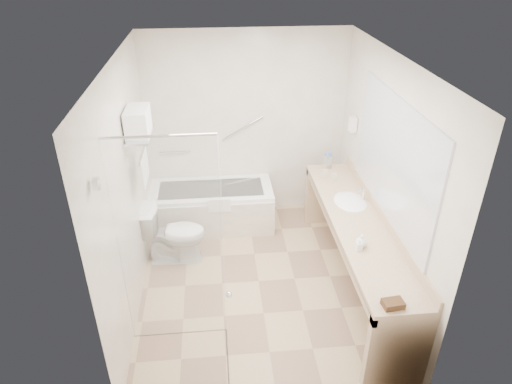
{
  "coord_description": "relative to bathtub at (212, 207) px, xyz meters",
  "views": [
    {
      "loc": [
        -0.42,
        -4.01,
        3.44
      ],
      "look_at": [
        0.0,
        0.3,
        1.0
      ],
      "focal_mm": 32.0,
      "sensor_mm": 36.0,
      "label": 1
    }
  ],
  "objects": [
    {
      "name": "water_bottle_left",
      "position": [
        1.52,
        -0.14,
        0.66
      ],
      "size": [
        0.06,
        0.06,
        0.18
      ],
      "rotation": [
        0.0,
        0.0,
        -0.26
      ],
      "color": "silver",
      "rests_on": "vanity_counter"
    },
    {
      "name": "water_bottle_mid",
      "position": [
        1.52,
        -0.14,
        0.67
      ],
      "size": [
        0.07,
        0.07,
        0.22
      ],
      "rotation": [
        0.0,
        0.0,
        -0.04
      ],
      "color": "silver",
      "rests_on": "vanity_counter"
    },
    {
      "name": "wall_front",
      "position": [
        0.5,
        -2.84,
        0.97
      ],
      "size": [
        2.6,
        0.1,
        2.5
      ],
      "primitive_type": "cube",
      "color": "silver",
      "rests_on": "ground"
    },
    {
      "name": "shower_enclosure",
      "position": [
        -0.13,
        -2.16,
        0.79
      ],
      "size": [
        0.96,
        0.91,
        2.11
      ],
      "color": "silver",
      "rests_on": "floor"
    },
    {
      "name": "drinking_glass_far",
      "position": [
        1.49,
        -0.48,
        0.62
      ],
      "size": [
        0.09,
        0.09,
        0.09
      ],
      "primitive_type": "cylinder",
      "rotation": [
        0.0,
        0.0,
        0.31
      ],
      "color": "silver",
      "rests_on": "vanity_counter"
    },
    {
      "name": "sink",
      "position": [
        1.55,
        -0.99,
        0.54
      ],
      "size": [
        0.4,
        0.52,
        0.14
      ],
      "primitive_type": "ellipsoid",
      "color": "white",
      "rests_on": "vanity_counter"
    },
    {
      "name": "faucet",
      "position": [
        1.7,
        -0.99,
        0.65
      ],
      "size": [
        0.03,
        0.03,
        0.14
      ],
      "primitive_type": "cylinder",
      "color": "silver",
      "rests_on": "vanity_counter"
    },
    {
      "name": "soap_bottle_a",
      "position": [
        1.38,
        -1.88,
        0.6
      ],
      "size": [
        0.07,
        0.13,
        0.06
      ],
      "primitive_type": "imported",
      "rotation": [
        0.0,
        0.0,
        0.16
      ],
      "color": "white",
      "rests_on": "vanity_counter"
    },
    {
      "name": "toilet",
      "position": [
        -0.45,
        -0.72,
        0.09
      ],
      "size": [
        0.76,
        0.45,
        0.72
      ],
      "primitive_type": "imported",
      "rotation": [
        0.0,
        0.0,
        1.52
      ],
      "color": "white",
      "rests_on": "floor"
    },
    {
      "name": "floor",
      "position": [
        0.5,
        -1.24,
        -0.28
      ],
      "size": [
        3.2,
        3.2,
        0.0
      ],
      "primitive_type": "plane",
      "color": "tan",
      "rests_on": "ground"
    },
    {
      "name": "wall_left",
      "position": [
        -0.8,
        -1.24,
        0.97
      ],
      "size": [
        0.1,
        3.2,
        2.5
      ],
      "primitive_type": "cube",
      "color": "silver",
      "rests_on": "ground"
    },
    {
      "name": "grab_bar_short",
      "position": [
        -0.45,
        0.32,
        0.67
      ],
      "size": [
        0.4,
        0.03,
        0.03
      ],
      "primitive_type": "cylinder",
      "rotation": [
        0.0,
        1.57,
        0.0
      ],
      "color": "silver",
      "rests_on": "wall_back"
    },
    {
      "name": "ceiling",
      "position": [
        0.5,
        -1.24,
        2.22
      ],
      "size": [
        2.6,
        3.2,
        0.1
      ],
      "primitive_type": "cube",
      "color": "silver",
      "rests_on": "wall_back"
    },
    {
      "name": "drinking_glass_near",
      "position": [
        1.4,
        -0.4,
        0.62
      ],
      "size": [
        0.1,
        0.1,
        0.1
      ],
      "primitive_type": "cylinder",
      "rotation": [
        0.0,
        0.0,
        -0.4
      ],
      "color": "silver",
      "rests_on": "vanity_counter"
    },
    {
      "name": "wall_right",
      "position": [
        1.8,
        -1.24,
        0.97
      ],
      "size": [
        0.1,
        3.2,
        2.5
      ],
      "primitive_type": "cube",
      "color": "silver",
      "rests_on": "ground"
    },
    {
      "name": "wall_back",
      "position": [
        0.5,
        0.36,
        0.97
      ],
      "size": [
        2.6,
        0.1,
        2.5
      ],
      "primitive_type": "cube",
      "color": "silver",
      "rests_on": "ground"
    },
    {
      "name": "bathtub",
      "position": [
        0.0,
        0.0,
        0.0
      ],
      "size": [
        1.6,
        0.73,
        0.59
      ],
      "color": "white",
      "rests_on": "floor"
    },
    {
      "name": "amenity_basket",
      "position": [
        1.43,
        -2.64,
        0.6
      ],
      "size": [
        0.18,
        0.13,
        0.06
      ],
      "primitive_type": "cube",
      "rotation": [
        0.0,
        0.0,
        0.1
      ],
      "color": "#463019",
      "rests_on": "vanity_counter"
    },
    {
      "name": "vanity_counter",
      "position": [
        1.52,
        -1.39,
        0.36
      ],
      "size": [
        0.55,
        2.7,
        0.95
      ],
      "color": "tan",
      "rests_on": "floor"
    },
    {
      "name": "water_bottle_right",
      "position": [
        1.46,
        -0.14,
        0.67
      ],
      "size": [
        0.06,
        0.06,
        0.21
      ],
      "rotation": [
        0.0,
        0.0,
        0.07
      ],
      "color": "silver",
      "rests_on": "vanity_counter"
    },
    {
      "name": "mirror",
      "position": [
        1.79,
        -1.39,
        1.27
      ],
      "size": [
        0.02,
        2.0,
        1.2
      ],
      "primitive_type": "cube",
      "color": "silver",
      "rests_on": "wall_right"
    },
    {
      "name": "soap_bottle_b",
      "position": [
        1.42,
        -1.83,
        0.63
      ],
      "size": [
        0.11,
        0.14,
        0.1
      ],
      "primitive_type": "imported",
      "rotation": [
        0.0,
        0.0,
        -0.06
      ],
      "color": "white",
      "rests_on": "vanity_counter"
    },
    {
      "name": "towel_shelf",
      "position": [
        -0.67,
        -0.89,
        1.48
      ],
      "size": [
        0.24,
        0.55,
        0.81
      ],
      "color": "silver",
      "rests_on": "wall_left"
    },
    {
      "name": "hairdryer_unit",
      "position": [
        1.75,
        -0.19,
        1.17
      ],
      "size": [
        0.08,
        0.1,
        0.18
      ],
      "primitive_type": "cube",
      "color": "white",
      "rests_on": "wall_right"
    },
    {
      "name": "grab_bar_long",
      "position": [
        0.45,
        0.32,
        0.97
      ],
      "size": [
        0.53,
        0.03,
        0.33
      ],
      "primitive_type": "cylinder",
      "rotation": [
        0.0,
        1.05,
        0.0
      ],
      "color": "silver",
      "rests_on": "wall_back"
    }
  ]
}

